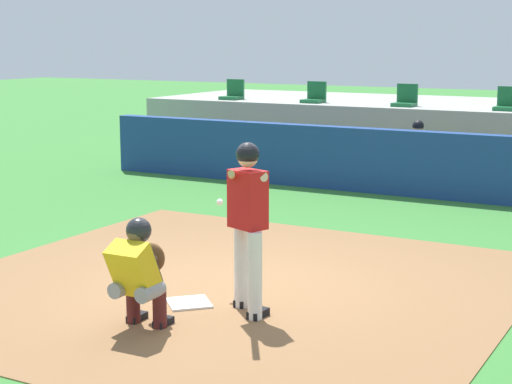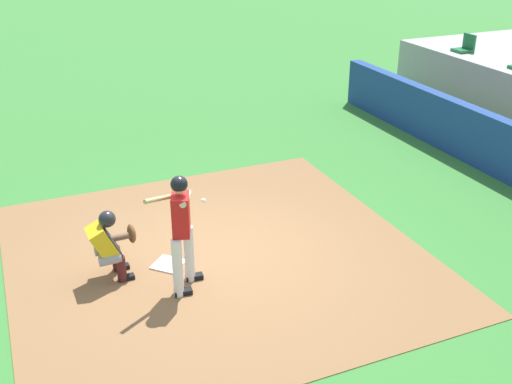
% 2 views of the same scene
% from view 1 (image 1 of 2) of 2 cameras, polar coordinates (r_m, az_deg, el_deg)
% --- Properties ---
extents(ground_plane, '(80.00, 80.00, 0.00)m').
position_cam_1_polar(ground_plane, '(9.70, -2.01, -6.48)').
color(ground_plane, '#387A33').
extents(dirt_infield, '(6.40, 6.40, 0.01)m').
position_cam_1_polar(dirt_infield, '(9.70, -2.01, -6.44)').
color(dirt_infield, olive).
rests_on(dirt_infield, ground).
extents(home_plate, '(0.62, 0.62, 0.02)m').
position_cam_1_polar(home_plate, '(9.05, -4.63, -7.61)').
color(home_plate, white).
rests_on(home_plate, dirt_infield).
extents(batter_at_plate, '(0.59, 0.87, 1.80)m').
position_cam_1_polar(batter_at_plate, '(8.48, -0.61, -1.71)').
color(batter_at_plate, silver).
rests_on(batter_at_plate, ground).
extents(catcher_crouched, '(0.49, 1.83, 1.13)m').
position_cam_1_polar(catcher_crouched, '(8.22, -8.03, -5.27)').
color(catcher_crouched, gray).
rests_on(catcher_crouched, ground).
extents(dugout_wall, '(13.00, 0.30, 1.20)m').
position_cam_1_polar(dugout_wall, '(15.39, 10.49, 1.96)').
color(dugout_wall, navy).
rests_on(dugout_wall, ground).
extents(dugout_bench, '(11.80, 0.44, 0.45)m').
position_cam_1_polar(dugout_bench, '(16.39, 11.56, 1.10)').
color(dugout_bench, olive).
rests_on(dugout_bench, ground).
extents(dugout_player_0, '(0.49, 0.70, 1.30)m').
position_cam_1_polar(dugout_player_0, '(16.22, 10.89, 2.64)').
color(dugout_player_0, '#939399').
rests_on(dugout_player_0, ground).
extents(stands_platform, '(15.00, 4.40, 1.40)m').
position_cam_1_polar(stands_platform, '(19.57, 14.60, 3.87)').
color(stands_platform, '#9E9E99').
rests_on(stands_platform, ground).
extents(stadium_seat_0, '(0.46, 0.46, 0.48)m').
position_cam_1_polar(stadium_seat_0, '(20.15, -1.59, 6.77)').
color(stadium_seat_0, '#196033').
rests_on(stadium_seat_0, stands_platform).
extents(stadium_seat_1, '(0.46, 0.46, 0.48)m').
position_cam_1_polar(stadium_seat_1, '(19.15, 4.05, 6.55)').
color(stadium_seat_1, '#196033').
rests_on(stadium_seat_1, stands_platform).
extents(stadium_seat_2, '(0.46, 0.46, 0.48)m').
position_cam_1_polar(stadium_seat_2, '(18.35, 10.23, 6.25)').
color(stadium_seat_2, '#196033').
rests_on(stadium_seat_2, stands_platform).
extents(stadium_seat_3, '(0.46, 0.46, 0.48)m').
position_cam_1_polar(stadium_seat_3, '(17.77, 16.89, 5.84)').
color(stadium_seat_3, '#196033').
rests_on(stadium_seat_3, stands_platform).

